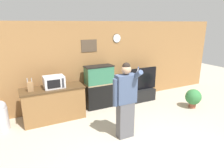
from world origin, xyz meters
name	(u,v)px	position (x,y,z in m)	size (l,w,h in m)	color
ground_plane	(152,159)	(0.00, 0.00, 0.00)	(18.00, 18.00, 0.00)	#B2A893
wall_back_paneled	(91,65)	(0.00, 3.18, 1.30)	(10.00, 0.08, 2.60)	olive
counter_island	(54,104)	(-1.33, 2.58, 0.46)	(1.63, 0.64, 0.92)	brown
microwave	(54,82)	(-1.28, 2.56, 1.07)	(0.52, 0.39, 0.31)	silver
knife_block	(30,87)	(-1.87, 2.52, 1.04)	(0.14, 0.10, 0.34)	olive
aquarium_on_stand	(99,87)	(0.11, 2.81, 0.66)	(0.87, 0.41, 1.32)	black
tv_on_stand	(140,91)	(1.52, 2.66, 0.33)	(1.28, 0.40, 1.13)	black
person_standing	(125,100)	(-0.06, 0.95, 0.91)	(0.55, 0.42, 1.75)	#515156
potted_plant	(193,97)	(2.67, 1.43, 0.34)	(0.48, 0.48, 0.60)	brown
trash_bin	(1,115)	(-2.60, 2.57, 0.40)	(0.31, 0.31, 0.77)	#B7B7BC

